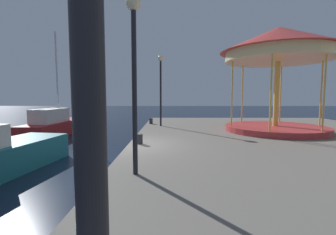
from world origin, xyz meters
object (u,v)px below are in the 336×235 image
at_px(bollard_center, 151,121).
at_px(sailboat_red, 55,125).
at_px(lamp_post_far_end, 161,78).
at_px(carousel, 278,54).
at_px(lamp_post_mid_promenade, 134,54).
at_px(bollard_north, 140,139).

bearing_deg(bollard_center, sailboat_red, -178.36).
bearing_deg(lamp_post_far_end, carousel, -19.76).
height_order(lamp_post_mid_promenade, bollard_center, lamp_post_mid_promenade).
relative_size(carousel, lamp_post_far_end, 1.36).
xyz_separation_m(sailboat_red, bollard_north, (6.79, -6.84, 0.27)).
bearing_deg(bollard_center, carousel, -26.01).
relative_size(carousel, lamp_post_mid_promenade, 1.45).
bearing_deg(lamp_post_mid_promenade, lamp_post_far_end, 88.38).
distance_m(lamp_post_far_end, bollard_center, 3.20).
xyz_separation_m(carousel, lamp_post_far_end, (-6.42, 2.31, -1.12)).
xyz_separation_m(lamp_post_mid_promenade, bollard_north, (-0.36, 3.69, -2.71)).
bearing_deg(lamp_post_mid_promenade, carousel, 47.22).
relative_size(lamp_post_far_end, bollard_center, 11.34).
height_order(lamp_post_far_end, bollard_north, lamp_post_far_end).
bearing_deg(bollard_center, bollard_north, -89.19).
bearing_deg(sailboat_red, lamp_post_far_end, -7.62).
height_order(lamp_post_mid_promenade, bollard_north, lamp_post_mid_promenade).
distance_m(sailboat_red, lamp_post_far_end, 8.12).
bearing_deg(lamp_post_mid_promenade, bollard_center, 92.47).
distance_m(carousel, lamp_post_far_end, 6.91).
height_order(sailboat_red, lamp_post_far_end, sailboat_red).
distance_m(carousel, lamp_post_mid_promenade, 9.93).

